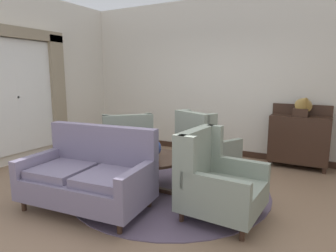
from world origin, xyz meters
The scene contains 14 objects.
ground centered at (0.00, 0.00, 0.00)m, with size 9.03×9.03×0.00m, color #896B51.
wall_back centered at (0.00, 2.60, 1.60)m, with size 6.61×0.08×3.21m, color silver.
wall_left centered at (-3.23, 0.78, 1.60)m, with size 0.08×3.64×3.21m, color silver.
baseboard_back centered at (0.00, 2.55, 0.06)m, with size 6.45×0.03×0.12m, color #382319.
area_rug centered at (0.00, 0.30, 0.01)m, with size 2.83×2.83×0.01m, color #5B4C60.
window_with_curtains centered at (-3.13, 0.13, 1.41)m, with size 0.12×2.11×2.38m.
coffee_table centered at (-0.20, 0.11, 0.43)m, with size 0.97×0.97×0.51m.
porcelain_vase centered at (-0.15, 0.13, 0.66)m, with size 0.16×0.16×0.36m.
settee centered at (-0.62, -0.70, 0.41)m, with size 1.67×1.00×1.01m.
armchair_beside_settee centered at (0.23, 1.01, 0.46)m, with size 1.02×1.07×1.10m.
armchair_near_window centered at (-1.27, 0.93, 0.41)m, with size 1.25×1.26×0.98m.
armchair_back_corner centered at (0.86, -0.17, 0.43)m, with size 0.91×0.89×1.02m.
sideboard centered at (1.52, 2.30, 0.53)m, with size 1.00×0.38×1.14m.
gramophone centered at (1.57, 2.22, 1.16)m, with size 0.37×0.44×0.46m.
Camera 1 is at (1.93, -3.28, 1.66)m, focal length 31.18 mm.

